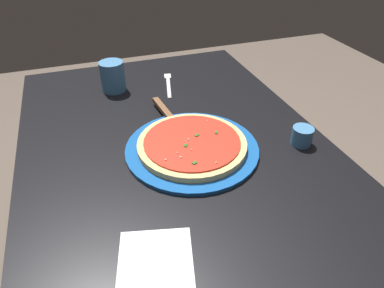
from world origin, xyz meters
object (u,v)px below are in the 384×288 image
Objects in this scene: serving_plate at (192,149)px; cup_tall_drink at (113,76)px; pizza at (192,144)px; fork at (168,84)px; pizza_server at (168,115)px; napkin_folded_right at (156,260)px; cup_small_sauce at (302,136)px.

cup_tall_drink is (-0.41, -0.14, 0.04)m from serving_plate.
fork is (-0.39, 0.05, -0.02)m from pizza.
serving_plate reaches higher than fork.
fork is at bearing 173.11° from serving_plate.
pizza_server is 1.64× the size of napkin_folded_right.
fork is (0.02, 0.18, -0.05)m from cup_tall_drink.
pizza is (0.00, -0.00, 0.02)m from serving_plate.
cup_small_sauce is (0.07, 0.28, 0.00)m from pizza.
cup_tall_drink is at bearing 177.23° from napkin_folded_right.
pizza is 0.43m from cup_tall_drink.
pizza_server is at bearing 25.81° from cup_tall_drink.
pizza is at bearing -103.17° from cup_small_sauce.
pizza_server is (-0.16, -0.02, -0.00)m from pizza.
fork is at bearing 162.24° from napkin_folded_right.
cup_small_sauce reaches higher than serving_plate.
serving_plate is at bearing -6.89° from fork.
pizza_server is 0.24m from fork.
cup_tall_drink reaches higher than pizza_server.
cup_tall_drink is 0.64m from cup_small_sauce.
cup_tall_drink is (-0.25, -0.12, 0.03)m from pizza_server.
pizza_server is (-0.16, -0.02, 0.01)m from serving_plate.
napkin_folded_right is (0.29, -0.17, -0.00)m from serving_plate.
cup_small_sauce reaches higher than napkin_folded_right.
cup_small_sauce is (0.48, 0.42, -0.03)m from cup_tall_drink.
pizza_server is at bearing -127.28° from cup_small_sauce.
pizza is 2.07× the size of napkin_folded_right.
napkin_folded_right is at bearing -30.37° from serving_plate.
napkin_folded_right is at bearing -2.77° from cup_tall_drink.
napkin_folded_right is (0.29, -0.17, -0.02)m from pizza.
napkin_folded_right is 0.73× the size of fork.
serving_plate is at bearing -103.18° from cup_small_sauce.
serving_plate is at bearing 149.63° from napkin_folded_right.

